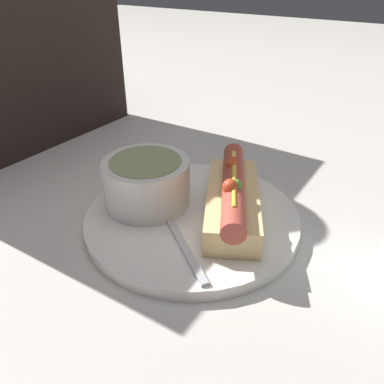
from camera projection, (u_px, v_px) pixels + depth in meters
The scene contains 5 objects.
ground_plane at pixel (192, 222), 0.46m from camera, with size 4.00×4.00×0.00m, color #BCB7AD.
dinner_plate at pixel (192, 217), 0.46m from camera, with size 0.26×0.26×0.01m.
hot_dog at pixel (233, 197), 0.44m from camera, with size 0.17×0.13×0.06m.
soup_bowl at pixel (147, 181), 0.45m from camera, with size 0.10×0.10×0.06m.
spoon at pixel (166, 213), 0.44m from camera, with size 0.11×0.15×0.01m.
Camera 1 is at (-0.31, -0.21, 0.27)m, focal length 35.00 mm.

